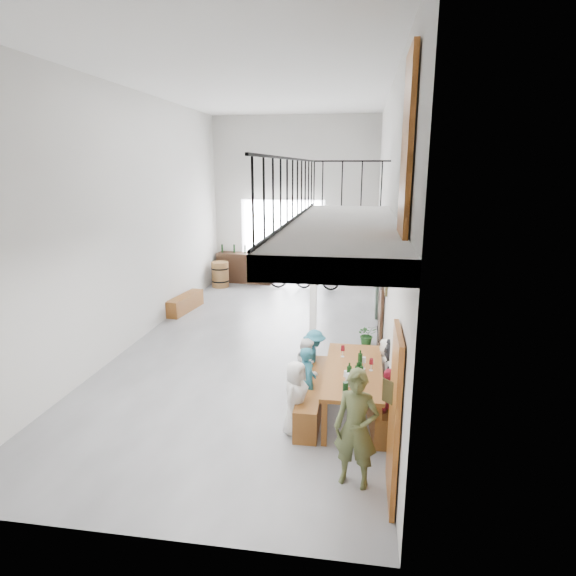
% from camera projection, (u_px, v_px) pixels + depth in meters
% --- Properties ---
extents(floor, '(12.00, 12.00, 0.00)m').
position_uv_depth(floor, '(258.00, 342.00, 10.93)').
color(floor, slate).
rests_on(floor, ground).
extents(room_walls, '(12.00, 12.00, 12.00)m').
position_uv_depth(room_walls, '(255.00, 182.00, 10.06)').
color(room_walls, silver).
rests_on(room_walls, ground).
extents(gateway_portal, '(2.80, 0.08, 2.80)m').
position_uv_depth(gateway_portal, '(283.00, 242.00, 16.34)').
color(gateway_portal, white).
rests_on(gateway_portal, ground).
extents(right_wall_decor, '(0.07, 8.28, 5.07)m').
position_uv_depth(right_wall_decor, '(386.00, 294.00, 8.32)').
color(right_wall_decor, '#954C14').
rests_on(right_wall_decor, ground).
extents(balcony, '(1.52, 5.62, 4.00)m').
position_uv_depth(balcony, '(343.00, 232.00, 6.92)').
color(balcony, white).
rests_on(balcony, ground).
extents(tasting_table, '(0.90, 2.19, 0.79)m').
position_uv_depth(tasting_table, '(353.00, 374.00, 7.57)').
color(tasting_table, brown).
rests_on(tasting_table, ground).
extents(bench_inner, '(0.35, 2.18, 0.50)m').
position_uv_depth(bench_inner, '(312.00, 395.00, 7.86)').
color(bench_inner, brown).
rests_on(bench_inner, ground).
extents(bench_wall, '(0.45, 2.07, 0.47)m').
position_uv_depth(bench_wall, '(376.00, 402.00, 7.67)').
color(bench_wall, brown).
rests_on(bench_wall, ground).
extents(tableware, '(0.53, 1.17, 0.35)m').
position_uv_depth(tableware, '(356.00, 369.00, 7.20)').
color(tableware, black).
rests_on(tableware, tasting_table).
extents(side_bench, '(0.55, 1.60, 0.44)m').
position_uv_depth(side_bench, '(185.00, 303.00, 13.25)').
color(side_bench, brown).
rests_on(side_bench, ground).
extents(oak_barrel, '(0.57, 0.57, 0.84)m').
position_uv_depth(oak_barrel, '(220.00, 274.00, 15.86)').
color(oak_barrel, brown).
rests_on(oak_barrel, ground).
extents(serving_counter, '(1.97, 0.71, 1.02)m').
position_uv_depth(serving_counter, '(246.00, 268.00, 16.46)').
color(serving_counter, '#3C2315').
rests_on(serving_counter, ground).
extents(counter_bottles, '(1.69, 0.18, 0.28)m').
position_uv_depth(counter_bottles, '(245.00, 249.00, 16.31)').
color(counter_bottles, black).
rests_on(counter_bottles, serving_counter).
extents(guest_left_a, '(0.52, 0.64, 1.13)m').
position_uv_depth(guest_left_a, '(296.00, 398.00, 7.10)').
color(guest_left_a, silver).
rests_on(guest_left_a, ground).
extents(guest_left_b, '(0.39, 0.48, 1.14)m').
position_uv_depth(guest_left_b, '(308.00, 382.00, 7.61)').
color(guest_left_b, '#226072').
rests_on(guest_left_b, ground).
extents(guest_left_c, '(0.50, 0.59, 1.10)m').
position_uv_depth(guest_left_c, '(308.00, 369.00, 8.13)').
color(guest_left_c, silver).
rests_on(guest_left_c, ground).
extents(guest_left_d, '(0.40, 0.70, 1.08)m').
position_uv_depth(guest_left_d, '(314.00, 359.00, 8.59)').
color(guest_left_d, '#226072').
rests_on(guest_left_d, ground).
extents(guest_right_a, '(0.39, 0.65, 1.04)m').
position_uv_depth(guest_right_a, '(388.00, 402.00, 7.07)').
color(guest_right_a, '#B01E37').
rests_on(guest_right_a, ground).
extents(guest_right_b, '(0.51, 1.23, 1.29)m').
position_uv_depth(guest_right_b, '(394.00, 376.00, 7.62)').
color(guest_right_b, black).
rests_on(guest_right_b, ground).
extents(guest_right_c, '(0.34, 0.52, 1.04)m').
position_uv_depth(guest_right_c, '(386.00, 368.00, 8.26)').
color(guest_right_c, silver).
rests_on(guest_right_c, ground).
extents(host_standing, '(0.63, 0.49, 1.53)m').
position_uv_depth(host_standing, '(356.00, 429.00, 5.88)').
color(host_standing, '#4D5630').
rests_on(host_standing, ground).
extents(potted_plant, '(0.53, 0.49, 0.48)m').
position_uv_depth(potted_plant, '(367.00, 335.00, 10.72)').
color(potted_plant, '#19461D').
rests_on(potted_plant, ground).
extents(bicycle_near, '(1.98, 1.22, 0.98)m').
position_uv_depth(bicycle_near, '(297.00, 272.00, 15.83)').
color(bicycle_near, black).
rests_on(bicycle_near, ground).
extents(bicycle_far, '(1.51, 0.62, 0.88)m').
position_uv_depth(bicycle_far, '(317.00, 276.00, 15.51)').
color(bicycle_far, black).
rests_on(bicycle_far, ground).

